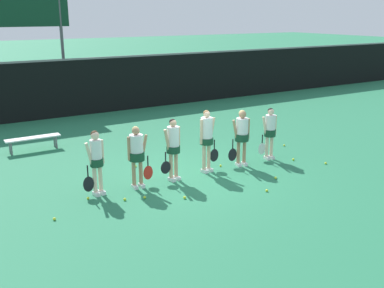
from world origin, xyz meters
TOP-DOWN VIEW (x-y plane):
  - ground_plane at (0.00, 0.00)m, footprint 140.00×140.00m
  - fence_windscreen at (0.00, 9.22)m, footprint 60.00×0.08m
  - scoreboard at (-2.05, 11.08)m, footprint 4.16×0.15m
  - bench_courtside at (-3.29, 4.75)m, footprint 1.76×0.38m
  - player_0 at (-2.75, 0.04)m, footprint 0.61×0.33m
  - player_1 at (-1.69, -0.04)m, footprint 0.68×0.41m
  - player_2 at (-0.63, -0.05)m, footprint 0.65×0.37m
  - player_3 at (0.51, 0.06)m, footprint 0.67×0.38m
  - player_4 at (1.69, -0.02)m, footprint 0.70×0.41m
  - player_5 at (2.82, 0.04)m, footprint 0.64×0.36m
  - tennis_ball_0 at (-1.86, -0.80)m, footprint 0.07×0.07m
  - tennis_ball_1 at (4.19, 0.83)m, footprint 0.06×0.06m
  - tennis_ball_2 at (1.10, 0.19)m, footprint 0.06×0.06m
  - tennis_ball_3 at (3.37, -0.49)m, footprint 0.07×0.07m
  - tennis_ball_4 at (-3.08, -0.13)m, footprint 0.07×0.07m
  - tennis_ball_5 at (-1.02, -1.33)m, footprint 0.07×0.07m
  - tennis_ball_6 at (1.01, -2.02)m, footprint 0.07×0.07m
  - tennis_ball_7 at (3.96, -1.26)m, footprint 0.07×0.07m
  - tennis_ball_8 at (-4.09, -0.87)m, footprint 0.07×0.07m
  - tennis_ball_9 at (-2.33, -0.67)m, footprint 0.07×0.07m
  - tennis_ball_10 at (-1.09, 1.47)m, footprint 0.07×0.07m
  - tennis_ball_11 at (1.82, -1.44)m, footprint 0.07×0.07m

SIDE VIEW (x-z plane):
  - ground_plane at x=0.00m, z-range 0.00..0.00m
  - tennis_ball_1 at x=4.19m, z-range 0.00..0.06m
  - tennis_ball_2 at x=1.10m, z-range 0.00..0.06m
  - tennis_ball_10 at x=-1.09m, z-range 0.00..0.07m
  - tennis_ball_11 at x=1.82m, z-range 0.00..0.07m
  - tennis_ball_0 at x=-1.86m, z-range 0.00..0.07m
  - tennis_ball_6 at x=1.01m, z-range 0.00..0.07m
  - tennis_ball_8 at x=-4.09m, z-range 0.00..0.07m
  - tennis_ball_4 at x=-3.08m, z-range 0.00..0.07m
  - tennis_ball_7 at x=3.96m, z-range 0.00..0.07m
  - tennis_ball_9 at x=-2.33m, z-range 0.00..0.07m
  - tennis_ball_5 at x=-1.02m, z-range 0.00..0.07m
  - tennis_ball_3 at x=3.37m, z-range 0.00..0.07m
  - bench_courtside at x=-3.29m, z-range 0.17..0.62m
  - player_5 at x=2.82m, z-range 0.13..1.76m
  - player_0 at x=-2.75m, z-range 0.14..1.80m
  - player_1 at x=-1.69m, z-range 0.15..1.80m
  - player_4 at x=1.69m, z-range 0.16..1.86m
  - player_2 at x=-0.63m, z-range 0.15..1.87m
  - player_3 at x=0.51m, z-range 0.17..1.97m
  - fence_windscreen at x=0.00m, z-range 0.01..2.53m
  - scoreboard at x=-2.05m, z-range 1.55..7.02m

